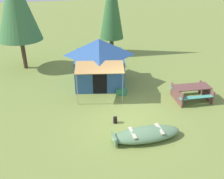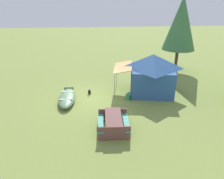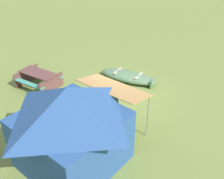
{
  "view_description": "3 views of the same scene",
  "coord_description": "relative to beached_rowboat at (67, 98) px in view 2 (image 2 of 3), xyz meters",
  "views": [
    {
      "loc": [
        -2.91,
        -9.61,
        6.64
      ],
      "look_at": [
        -0.29,
        1.65,
        0.73
      ],
      "focal_mm": 40.77,
      "sensor_mm": 36.0,
      "label": 1
    },
    {
      "loc": [
        12.49,
        0.08,
        5.96
      ],
      "look_at": [
        0.55,
        1.23,
        0.76
      ],
      "focal_mm": 32.96,
      "sensor_mm": 36.0,
      "label": 2
    },
    {
      "loc": [
        -4.34,
        8.54,
        6.07
      ],
      "look_at": [
        -0.33,
        1.28,
        1.18
      ],
      "focal_mm": 40.08,
      "sensor_mm": 36.0,
      "label": 3
    }
  ],
  "objects": [
    {
      "name": "ground_plane",
      "position": [
        -0.37,
        1.66,
        -0.23
      ],
      "size": [
        80.0,
        80.0,
        0.0
      ],
      "primitive_type": "plane",
      "color": "olive"
    },
    {
      "name": "canvas_cabin_tent",
      "position": [
        -0.85,
        5.71,
        1.18
      ],
      "size": [
        3.43,
        4.48,
        2.73
      ],
      "color": "#2E5794",
      "rests_on": "ground_plane"
    },
    {
      "name": "fuel_can",
      "position": [
        -0.95,
        1.41,
        -0.08
      ],
      "size": [
        0.22,
        0.22,
        0.3
      ],
      "primitive_type": "cylinder",
      "rotation": [
        0.0,
        0.0,
        0.23
      ],
      "color": "black",
      "rests_on": "ground_plane"
    },
    {
      "name": "pine_tree_back_left",
      "position": [
        -5.36,
        9.26,
        3.97
      ],
      "size": [
        2.82,
        2.82,
        6.44
      ],
      "color": "#483325",
      "rests_on": "ground_plane"
    },
    {
      "name": "cooler_box",
      "position": [
        0.06,
        4.0,
        -0.06
      ],
      "size": [
        0.63,
        0.54,
        0.34
      ],
      "primitive_type": "cube",
      "rotation": [
        0.0,
        0.0,
        2.61
      ],
      "color": "#2F8257",
      "rests_on": "ground_plane"
    },
    {
      "name": "beached_rowboat",
      "position": [
        0.0,
        0.0,
        0.0
      ],
      "size": [
        2.94,
        1.06,
        0.44
      ],
      "color": "#5E835B",
      "rests_on": "ground_plane"
    },
    {
      "name": "picnic_table",
      "position": [
        3.5,
        2.64,
        0.25
      ],
      "size": [
        1.93,
        1.6,
        0.77
      ],
      "color": "brown",
      "rests_on": "ground_plane"
    }
  ]
}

